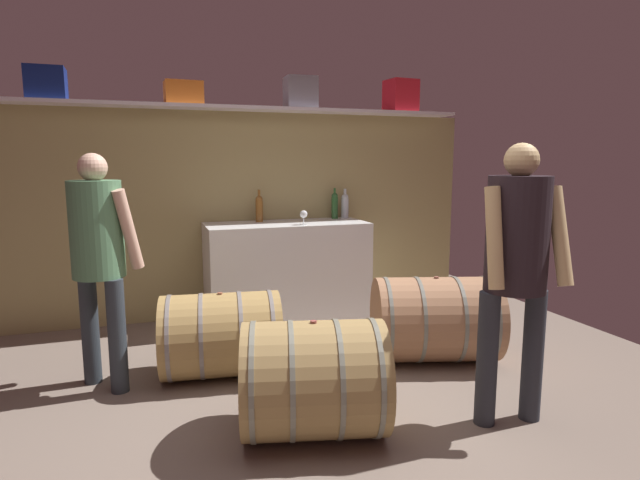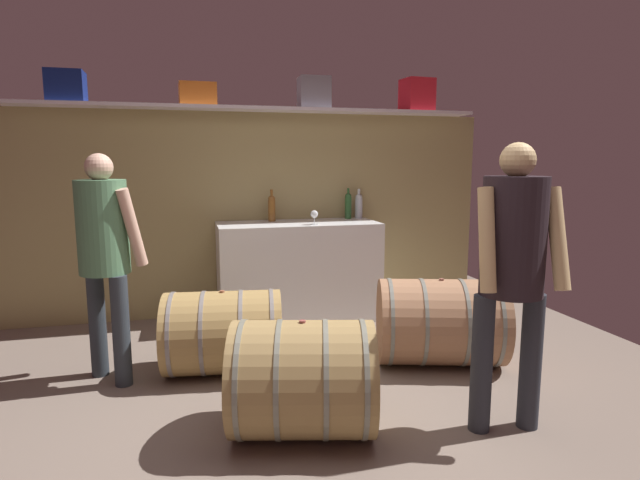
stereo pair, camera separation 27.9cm
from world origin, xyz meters
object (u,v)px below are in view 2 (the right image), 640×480
at_px(wine_bottle_amber, 272,208).
at_px(winemaker_pouring, 513,258).
at_px(toolcase_orange, 198,95).
at_px(toolcase_grey, 314,93).
at_px(wine_barrel_flank, 303,378).
at_px(toolcase_red, 417,95).
at_px(work_cabinet, 298,271).
at_px(wine_bottle_clear, 359,205).
at_px(wine_bottle_green, 348,205).
at_px(wine_glass, 314,215).
at_px(visitor_tasting, 105,244).
at_px(wine_barrel_near, 440,322).
at_px(toolcase_navy, 66,87).
at_px(wine_barrel_far, 223,332).

distance_m(wine_bottle_amber, winemaker_pouring, 2.76).
relative_size(toolcase_orange, toolcase_grey, 1.09).
bearing_deg(wine_barrel_flank, toolcase_grey, 88.63).
bearing_deg(toolcase_red, work_cabinet, -174.92).
bearing_deg(toolcase_orange, toolcase_grey, -2.83).
relative_size(toolcase_red, wine_bottle_clear, 1.08).
xyz_separation_m(wine_bottle_green, wine_glass, (-0.46, -0.40, -0.05)).
distance_m(toolcase_grey, visitor_tasting, 2.56).
bearing_deg(winemaker_pouring, wine_barrel_near, -87.91).
xyz_separation_m(wine_bottle_green, visitor_tasting, (-2.18, -1.32, -0.11)).
bearing_deg(toolcase_navy, wine_bottle_clear, -1.21).
relative_size(toolcase_navy, work_cabinet, 0.20).
bearing_deg(toolcase_grey, wine_barrel_near, -67.75).
bearing_deg(wine_bottle_clear, wine_barrel_flank, -115.26).
bearing_deg(wine_bottle_amber, winemaker_pouring, -70.06).
relative_size(wine_glass, wine_barrel_near, 0.13).
height_order(toolcase_orange, toolcase_red, toolcase_red).
bearing_deg(wine_bottle_green, winemaker_pouring, -87.03).
xyz_separation_m(toolcase_navy, wine_glass, (2.15, -0.41, -1.15)).
xyz_separation_m(work_cabinet, visitor_tasting, (-1.60, -1.11, 0.51)).
relative_size(wine_barrel_flank, visitor_tasting, 0.58).
bearing_deg(visitor_tasting, winemaker_pouring, 20.42).
xyz_separation_m(toolcase_grey, wine_barrel_flank, (-0.65, -2.40, -1.88)).
xyz_separation_m(wine_barrel_near, wine_barrel_flank, (-1.25, -0.77, 0.00)).
bearing_deg(wine_barrel_near, wine_glass, 135.98).
bearing_deg(toolcase_grey, toolcase_orange, -177.66).
bearing_deg(wine_barrel_far, wine_barrel_flank, -62.18).
xyz_separation_m(toolcase_red, work_cabinet, (-1.32, -0.22, -1.75)).
distance_m(toolcase_navy, wine_bottle_green, 2.83).
bearing_deg(wine_bottle_green, wine_glass, -139.04).
relative_size(wine_barrel_far, wine_barrel_flank, 0.98).
relative_size(wine_barrel_flank, winemaker_pouring, 0.56).
bearing_deg(toolcase_grey, wine_barrel_flank, -102.90).
xyz_separation_m(wine_barrel_near, visitor_tasting, (-2.41, 0.31, 0.65)).
distance_m(wine_bottle_green, wine_barrel_far, 2.12).
xyz_separation_m(work_cabinet, wine_glass, (0.11, -0.19, 0.57)).
bearing_deg(wine_glass, wine_bottle_green, 40.96).
bearing_deg(visitor_tasting, wine_bottle_clear, 80.05).
bearing_deg(toolcase_navy, wine_barrel_near, -31.21).
bearing_deg(wine_barrel_far, toolcase_grey, 60.91).
bearing_deg(wine_bottle_clear, wine_bottle_amber, -176.89).
bearing_deg(wine_glass, work_cabinet, 121.37).
distance_m(toolcase_orange, toolcase_red, 2.22).
distance_m(toolcase_grey, wine_barrel_far, 2.58).
distance_m(work_cabinet, wine_bottle_amber, 0.68).
bearing_deg(winemaker_pouring, wine_barrel_far, -31.44).
bearing_deg(work_cabinet, wine_bottle_green, 20.10).
height_order(wine_glass, visitor_tasting, visitor_tasting).
bearing_deg(toolcase_navy, wine_barrel_far, -50.26).
relative_size(toolcase_navy, wine_bottle_green, 0.97).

